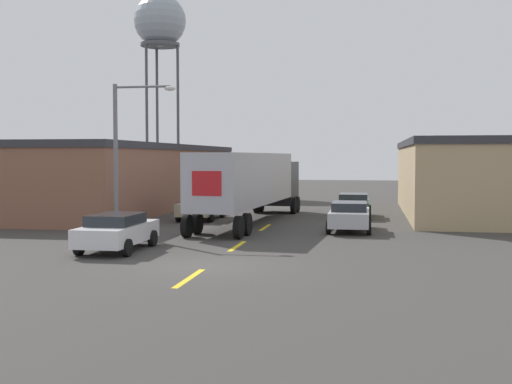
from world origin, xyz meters
TOP-DOWN VIEW (x-y plane):
  - ground_plane at (0.00, 0.00)m, footprint 160.00×160.00m
  - road_centerline at (0.00, 4.80)m, footprint 0.20×17.09m
  - warehouse_left at (-13.88, 23.19)m, footprint 13.03×28.84m
  - semi_truck at (-1.11, 14.09)m, footprint 3.75×16.02m
  - parked_car_right_mid at (4.33, 10.91)m, footprint 2.10×4.50m
  - parked_car_left_far at (-4.33, 15.26)m, footprint 2.10×4.50m
  - parked_car_left_near at (-4.33, 2.76)m, footprint 2.10×4.50m
  - parked_car_right_far at (4.33, 18.22)m, footprint 2.10×4.50m
  - water_tower at (-16.14, 43.30)m, footprint 5.32×5.32m
  - street_lamp at (-5.99, 7.74)m, footprint 3.05×0.32m

SIDE VIEW (x-z plane):
  - ground_plane at x=0.00m, z-range 0.00..0.00m
  - road_centerline at x=0.00m, z-range 0.00..0.01m
  - parked_car_right_mid at x=4.33m, z-range 0.05..1.49m
  - parked_car_left_far at x=-4.33m, z-range 0.05..1.49m
  - parked_car_left_near at x=-4.33m, z-range 0.05..1.49m
  - parked_car_right_far at x=4.33m, z-range 0.05..1.49m
  - warehouse_left at x=-13.88m, z-range 0.00..4.51m
  - semi_truck at x=-1.11m, z-range 0.43..4.26m
  - street_lamp at x=-5.99m, z-range 0.67..7.69m
  - water_tower at x=-16.14m, z-range 7.18..27.46m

